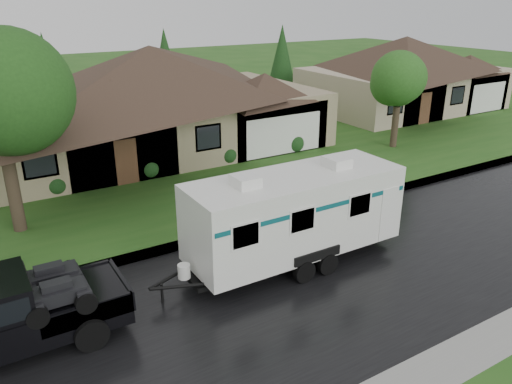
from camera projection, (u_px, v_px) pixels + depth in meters
ground at (252, 262)px, 16.41m from camera, size 140.00×140.00×0.00m
road at (287, 291)px, 14.81m from camera, size 140.00×8.00×0.01m
curb at (221, 234)px, 18.17m from camera, size 140.00×0.50×0.15m
lawn at (117, 149)px, 28.31m from camera, size 140.00×26.00×0.15m
house_main at (158, 86)px, 27.21m from camera, size 19.44×10.80×6.90m
house_neighbor at (408, 66)px, 37.38m from camera, size 15.12×9.72×6.45m
tree_right_green at (399, 83)px, 27.27m from camera, size 3.16×3.16×5.22m
shrub_row at (190, 160)px, 24.53m from camera, size 13.60×1.00×1.00m
travel_trailer at (295, 212)px, 15.83m from camera, size 7.44×2.61×3.34m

